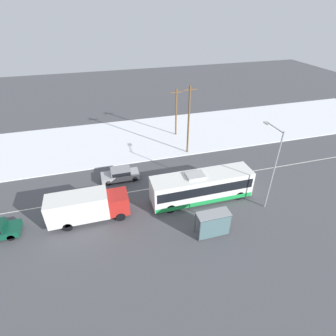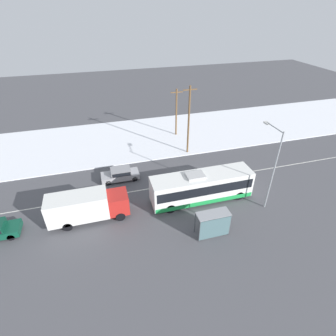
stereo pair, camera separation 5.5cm
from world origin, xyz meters
name	(u,v)px [view 1 (the left image)]	position (x,y,z in m)	size (l,w,h in m)	color
ground_plane	(190,182)	(0.00, 0.00, 0.00)	(120.00, 120.00, 0.00)	#4C4C51
snow_lot	(162,135)	(0.00, 12.94, 0.06)	(80.00, 14.18, 0.12)	white
lane_marking_center	(190,182)	(0.00, 0.00, 0.00)	(60.00, 0.12, 0.00)	silver
city_bus	(202,187)	(0.02, -3.21, 1.61)	(10.51, 2.57, 3.29)	white
box_truck	(87,206)	(-11.44, -3.08, 1.62)	(7.40, 2.30, 2.91)	silver
sedan_car	(120,174)	(-7.65, 2.72, 0.77)	(4.34, 1.80, 1.41)	#9E9EA3
pedestrian_at_stop	(213,218)	(-0.47, -7.22, 1.07)	(0.63, 0.28, 1.74)	#23232D
bus_shelter	(214,222)	(-0.87, -8.30, 1.68)	(2.92, 1.20, 2.40)	gray
streetlamp	(272,160)	(5.84, -5.64, 5.24)	(0.36, 2.82, 8.39)	#9EA3A8
utility_pole_roadside	(189,120)	(1.99, 6.65, 4.78)	(1.80, 0.24, 9.18)	brown
utility_pole_snowlot	(176,112)	(2.13, 12.41, 3.78)	(1.80, 0.24, 7.20)	brown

